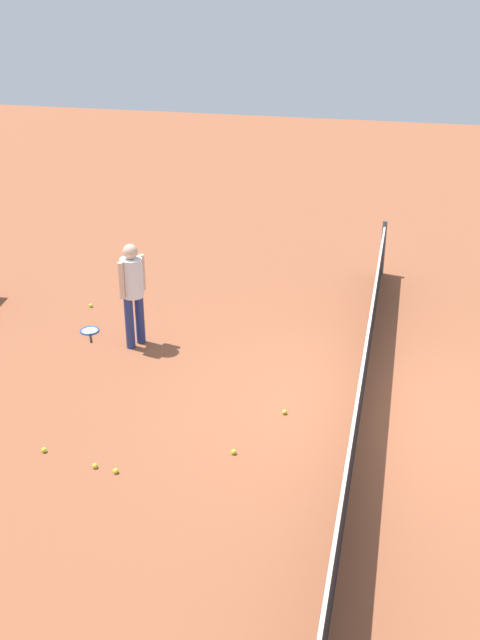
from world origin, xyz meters
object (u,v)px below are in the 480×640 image
(tennis_ball_by_net, at_px, (91,305))
(tennis_ball_stray_right, at_px, (285,412))
(tennis_racket_near_player, at_px, (90,331))
(tennis_ball_near_player, at_px, (116,471))
(player_near_side, at_px, (133,287))
(tennis_ball_stray_left, at_px, (95,466))
(tennis_ball_baseline, at_px, (234,452))
(tennis_ball_midcourt, at_px, (44,450))

(tennis_ball_by_net, bearing_deg, tennis_ball_stray_right, 55.68)
(tennis_racket_near_player, bearing_deg, tennis_ball_near_player, 27.15)
(tennis_ball_near_player, xyz_separation_m, tennis_ball_stray_right, (-1.73, 1.77, 0.00))
(tennis_ball_near_player, bearing_deg, player_near_side, -164.71)
(player_near_side, height_order, tennis_ball_near_player, player_near_side)
(tennis_racket_near_player, distance_m, tennis_ball_stray_right, 3.96)
(tennis_ball_near_player, distance_m, tennis_ball_stray_right, 2.47)
(tennis_racket_near_player, xyz_separation_m, tennis_ball_stray_right, (1.75, 3.55, 0.02))
(tennis_ball_by_net, distance_m, tennis_ball_stray_left, 4.74)
(tennis_ball_baseline, relative_size, tennis_ball_stray_left, 1.00)
(tennis_ball_by_net, relative_size, tennis_ball_stray_right, 1.00)
(tennis_ball_by_net, bearing_deg, tennis_ball_stray_left, 23.12)
(tennis_racket_near_player, height_order, tennis_ball_stray_right, tennis_ball_stray_right)
(tennis_ball_stray_right, bearing_deg, tennis_ball_baseline, -24.14)
(tennis_ball_near_player, relative_size, tennis_ball_stray_right, 1.00)
(player_near_side, bearing_deg, tennis_ball_stray_right, 60.68)
(tennis_ball_near_player, distance_m, tennis_ball_stray_left, 0.29)
(player_near_side, height_order, tennis_ball_midcourt, player_near_side)
(tennis_ball_by_net, xyz_separation_m, tennis_ball_stray_right, (2.67, 3.91, 0.00))
(player_near_side, distance_m, tennis_racket_near_player, 1.37)
(tennis_racket_near_player, relative_size, tennis_ball_stray_left, 9.07)
(tennis_ball_near_player, height_order, tennis_ball_by_net, same)
(tennis_racket_near_player, xyz_separation_m, tennis_ball_by_net, (-0.92, -0.36, 0.02))
(tennis_ball_midcourt, distance_m, tennis_ball_stray_left, 0.77)
(tennis_ball_by_net, relative_size, tennis_ball_stray_left, 1.00)
(tennis_ball_midcourt, xyz_separation_m, tennis_ball_stray_right, (-1.52, 2.80, 0.00))
(tennis_racket_near_player, bearing_deg, tennis_ball_midcourt, 12.96)
(tennis_racket_near_player, height_order, tennis_ball_midcourt, tennis_ball_midcourt)
(tennis_ball_by_net, distance_m, tennis_ball_stray_right, 4.73)
(tennis_racket_near_player, height_order, tennis_ball_near_player, tennis_ball_near_player)
(player_near_side, relative_size, tennis_ball_baseline, 25.76)
(tennis_ball_stray_left, bearing_deg, tennis_ball_stray_right, 129.47)
(tennis_ball_midcourt, distance_m, tennis_ball_stray_right, 3.18)
(player_near_side, bearing_deg, tennis_ball_baseline, 40.73)
(tennis_racket_near_player, bearing_deg, tennis_ball_by_net, -158.64)
(tennis_racket_near_player, bearing_deg, player_near_side, 73.83)
(tennis_ball_near_player, relative_size, tennis_ball_midcourt, 1.00)
(tennis_ball_near_player, bearing_deg, tennis_racket_near_player, -152.85)
(tennis_ball_baseline, distance_m, tennis_ball_stray_left, 1.71)
(player_near_side, xyz_separation_m, tennis_ball_by_net, (-1.18, -1.26, -0.98))
(tennis_ball_stray_left, xyz_separation_m, tennis_ball_stray_right, (-1.69, 2.05, 0.00))
(tennis_racket_near_player, relative_size, tennis_ball_near_player, 9.07)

